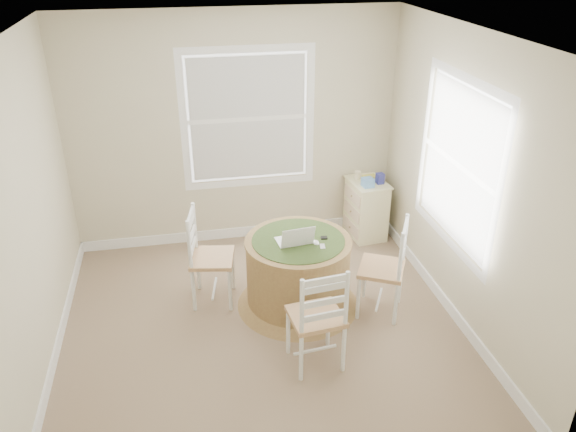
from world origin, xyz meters
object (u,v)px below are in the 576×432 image
object	(u,v)px
chair_near	(316,316)
chair_right	(382,268)
corner_chest	(366,209)
chair_left	(212,258)
laptop	(295,240)
round_table	(298,270)

from	to	relation	value
chair_near	chair_right	size ratio (longest dim) A/B	1.00
chair_right	corner_chest	bearing A→B (deg)	-165.73
chair_left	laptop	size ratio (longest dim) A/B	2.80
round_table	chair_left	xyz separation A→B (m)	(-0.79, 0.24, 0.08)
laptop	corner_chest	distance (m)	1.72
chair_right	corner_chest	world-z (taller)	chair_right
chair_near	corner_chest	xyz separation A→B (m)	(1.11, 2.04, -0.13)
laptop	chair_left	bearing A→B (deg)	-26.98
chair_left	corner_chest	distance (m)	2.11
round_table	corner_chest	world-z (taller)	round_table
chair_right	corner_chest	size ratio (longest dim) A/B	1.37
laptop	round_table	bearing A→B (deg)	-144.93
chair_left	chair_right	distance (m)	1.61
chair_near	laptop	size ratio (longest dim) A/B	2.80
chair_near	round_table	bearing A→B (deg)	-98.38
chair_near	corner_chest	world-z (taller)	chair_near
chair_left	round_table	bearing A→B (deg)	-96.61
round_table	corner_chest	distance (m)	1.62
chair_left	laptop	xyz separation A→B (m)	(0.75, -0.28, 0.27)
chair_near	laptop	bearing A→B (deg)	-95.37
round_table	chair_right	distance (m)	0.79
laptop	corner_chest	bearing A→B (deg)	-138.67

